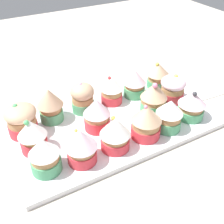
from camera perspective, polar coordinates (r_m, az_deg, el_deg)
ground_plane at (r=63.95cm, az=0.00°, el=-4.12°), size 180.00×180.00×3.00cm
baking_tray at (r=62.61cm, az=0.00°, el=-2.66°), size 45.56×24.68×1.20cm
cupcake_0 at (r=74.27cm, az=9.39°, el=7.49°), size 5.85×5.85×7.18cm
cupcake_1 at (r=69.90cm, az=4.65°, el=6.01°), size 5.74×5.74×7.10cm
cupcake_2 at (r=67.21cm, az=-0.08°, el=4.54°), size 5.27×5.27×6.99cm
cupcake_3 at (r=64.45cm, az=-6.07°, el=3.02°), size 5.47×5.47×7.35cm
cupcake_4 at (r=62.23cm, az=-12.62°, el=1.61°), size 5.85×5.85×7.98cm
cupcake_5 at (r=60.29cm, az=-18.12°, el=-1.43°), size 6.63×6.63×7.31cm
cupcake_6 at (r=69.41cm, az=12.37°, el=4.79°), size 6.07×6.07×7.05cm
cupcake_7 at (r=64.28cm, az=8.58°, el=3.01°), size 6.17×6.17×8.04cm
cupcake_8 at (r=58.36cm, az=-3.01°, el=-0.51°), size 5.77×5.77×7.51cm
cupcake_9 at (r=55.37cm, az=-15.99°, el=-4.65°), size 5.63×5.63×7.50cm
cupcake_10 at (r=64.54cm, az=16.09°, el=1.53°), size 6.26×6.26×7.05cm
cupcake_11 at (r=59.73cm, az=11.69°, el=-0.53°), size 5.73×5.73×7.22cm
cupcake_12 at (r=56.92cm, az=7.06°, el=-1.95°), size 6.28×6.28×7.72cm
cupcake_13 at (r=53.75cm, az=0.65°, el=-4.30°), size 6.03×6.03×7.65cm
cupcake_14 at (r=51.34cm, az=-6.35°, el=-6.85°), size 6.10×6.10×7.53cm
cupcake_15 at (r=50.92cm, az=-13.70°, el=-8.57°), size 5.58×5.58×7.28cm
napkin at (r=81.18cm, az=17.93°, el=5.13°), size 12.08×12.07×0.60cm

